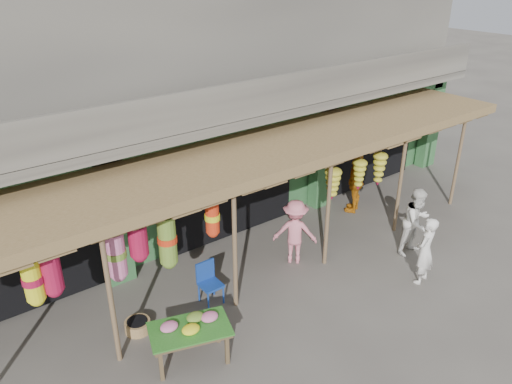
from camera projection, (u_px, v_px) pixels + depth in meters
ground at (286, 274)px, 11.10m from camera, size 80.00×80.00×0.00m
building at (169, 83)px, 13.14m from camera, size 16.40×6.80×7.00m
awning at (259, 157)px, 10.48m from camera, size 14.00×2.70×2.79m
flower_table at (190, 329)px, 8.49m from camera, size 1.55×1.18×0.82m
blue_chair at (208, 280)px, 10.05m from camera, size 0.42×0.43×0.88m
basket_right at (138, 326)px, 9.38m from camera, size 0.53×0.53×0.22m
person_front at (425, 251)px, 10.54m from camera, size 0.63×0.49×1.53m
person_right at (417, 222)px, 11.57m from camera, size 0.81×0.63×1.65m
person_vendor at (356, 181)px, 13.49m from camera, size 1.14×0.89×1.80m
person_shopper at (295, 232)px, 11.25m from camera, size 1.12×1.11×1.55m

